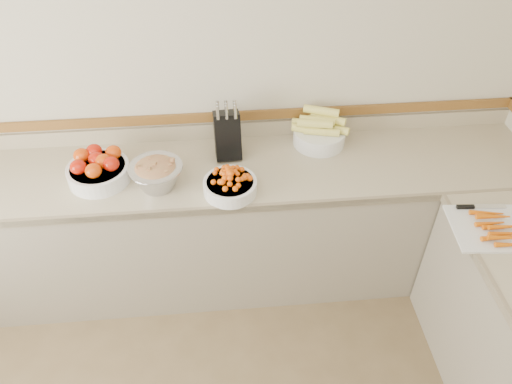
{
  "coord_description": "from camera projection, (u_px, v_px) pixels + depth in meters",
  "views": [
    {
      "loc": [
        0.18,
        -0.54,
        2.67
      ],
      "look_at": [
        0.35,
        1.35,
        1.0
      ],
      "focal_mm": 35.0,
      "sensor_mm": 36.0,
      "label": 1
    }
  ],
  "objects": [
    {
      "name": "rhubarb_bowl",
      "position": [
        156.0,
        174.0,
        2.66
      ],
      "size": [
        0.29,
        0.29,
        0.17
      ],
      "color": "#B2B2BA",
      "rests_on": "counter_back"
    },
    {
      "name": "corn_bowl",
      "position": [
        319.0,
        132.0,
        2.97
      ],
      "size": [
        0.34,
        0.31,
        0.23
      ],
      "color": "white",
      "rests_on": "counter_back"
    },
    {
      "name": "cutting_board",
      "position": [
        495.0,
        227.0,
        2.46
      ],
      "size": [
        0.44,
        0.36,
        0.06
      ],
      "color": "silver",
      "rests_on": "counter_right"
    },
    {
      "name": "back_wall",
      "position": [
        183.0,
        79.0,
        2.79
      ],
      "size": [
        4.0,
        0.0,
        4.0
      ],
      "primitive_type": "plane",
      "rotation": [
        1.57,
        0.0,
        0.0
      ],
      "color": "beige",
      "rests_on": "ground_plane"
    },
    {
      "name": "cherry_tomato_bowl",
      "position": [
        230.0,
        184.0,
        2.64
      ],
      "size": [
        0.29,
        0.29,
        0.16
      ],
      "color": "white",
      "rests_on": "counter_back"
    },
    {
      "name": "counter_back",
      "position": [
        195.0,
        227.0,
        3.11
      ],
      "size": [
        4.0,
        0.65,
        1.08
      ],
      "color": "tan",
      "rests_on": "ground_plane"
    },
    {
      "name": "knife_block",
      "position": [
        227.0,
        134.0,
        2.83
      ],
      "size": [
        0.16,
        0.19,
        0.36
      ],
      "color": "black",
      "rests_on": "counter_back"
    },
    {
      "name": "tomato_bowl",
      "position": [
        98.0,
        169.0,
        2.71
      ],
      "size": [
        0.34,
        0.34,
        0.17
      ],
      "color": "white",
      "rests_on": "counter_back"
    }
  ]
}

